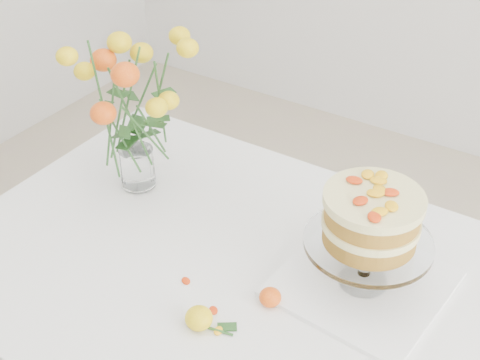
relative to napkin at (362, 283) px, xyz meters
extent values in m
cube|color=tan|center=(-0.21, -0.10, -0.03)|extent=(1.40, 0.90, 0.04)
cylinder|color=tan|center=(-0.83, 0.27, -0.41)|extent=(0.06, 0.06, 0.71)
cube|color=white|center=(-0.21, -0.10, -0.01)|extent=(1.42, 0.92, 0.01)
cube|color=white|center=(-0.21, 0.36, -0.11)|extent=(1.42, 0.01, 0.20)
cube|color=white|center=(-0.92, -0.10, -0.11)|extent=(0.01, 0.92, 0.20)
cube|color=white|center=(0.00, 0.00, 0.00)|extent=(0.36, 0.36, 0.01)
cylinder|color=white|center=(0.00, 0.00, 0.07)|extent=(0.03, 0.03, 0.09)
cylinder|color=white|center=(0.00, 0.00, 0.12)|extent=(0.27, 0.27, 0.01)
cylinder|color=olive|center=(0.00, 0.00, 0.14)|extent=(0.23, 0.23, 0.04)
cylinder|color=#FFF9A4|center=(0.00, 0.00, 0.17)|extent=(0.24, 0.24, 0.02)
cylinder|color=olive|center=(0.00, 0.00, 0.20)|extent=(0.23, 0.23, 0.04)
cylinder|color=#FFF9A4|center=(0.00, 0.00, 0.23)|extent=(0.24, 0.24, 0.02)
cylinder|color=white|center=(-0.65, 0.03, 0.00)|extent=(0.07, 0.07, 0.01)
cylinder|color=white|center=(-0.65, 0.03, 0.05)|extent=(0.09, 0.09, 0.10)
ellipsoid|color=yellow|center=(-0.23, -0.29, 0.02)|extent=(0.06, 0.06, 0.05)
cylinder|color=#2A5923|center=(-0.19, -0.28, 0.00)|extent=(0.07, 0.02, 0.01)
ellipsoid|color=#DB3D0A|center=(-0.14, -0.16, 0.01)|extent=(0.05, 0.05, 0.04)
cylinder|color=#2A5923|center=(-0.11, -0.15, 0.00)|extent=(0.06, 0.01, 0.00)
ellipsoid|color=#FFB310|center=(-0.33, -0.20, 0.00)|extent=(0.03, 0.02, 0.00)
ellipsoid|color=#FFB310|center=(-0.23, -0.24, 0.00)|extent=(0.03, 0.02, 0.00)
ellipsoid|color=#FFB310|center=(-0.19, -0.28, 0.00)|extent=(0.03, 0.02, 0.00)
camera|label=1|loc=(0.35, -1.03, 1.01)|focal=50.00mm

